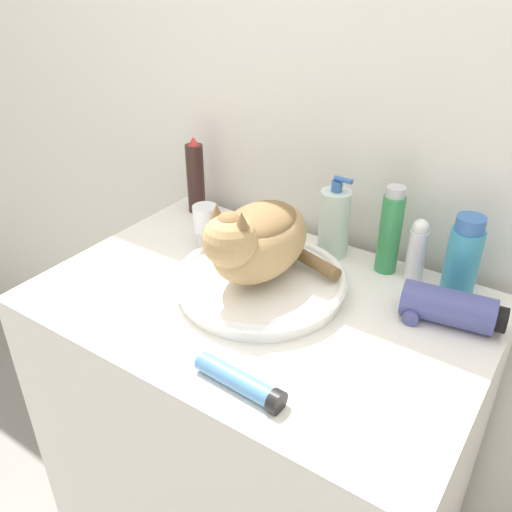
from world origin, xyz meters
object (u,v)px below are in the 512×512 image
object	(u,v)px
hair_dryer	(447,308)
cream_tube	(240,381)
mouthwash_bottle	(463,257)
cat	(257,238)
faucet	(208,225)
hairspray_can_black	(196,177)
soap_pump_bottle	(334,222)
shampoo_bottle_tall	(390,231)
deodorant_stick	(417,250)

from	to	relation	value
hair_dryer	cream_tube	bearing A→B (deg)	-130.01
mouthwash_bottle	cat	bearing A→B (deg)	-144.40
faucet	hairspray_can_black	bearing A→B (deg)	158.62
mouthwash_bottle	cream_tube	bearing A→B (deg)	-113.37
faucet	mouthwash_bottle	distance (m)	0.56
cat	mouthwash_bottle	xyz separation A→B (m)	(0.34, 0.25, -0.05)
soap_pump_bottle	hair_dryer	xyz separation A→B (m)	(0.31, -0.12, -0.05)
shampoo_bottle_tall	deodorant_stick	bearing A→B (deg)	-0.00
faucet	soap_pump_bottle	world-z (taller)	soap_pump_bottle
cat	shampoo_bottle_tall	distance (m)	0.31
faucet	soap_pump_bottle	xyz separation A→B (m)	(0.25, 0.15, 0.01)
mouthwash_bottle	hairspray_can_black	distance (m)	0.71
mouthwash_bottle	cream_tube	world-z (taller)	mouthwash_bottle
soap_pump_bottle	shampoo_bottle_tall	size ratio (longest dim) A/B	0.97
cat	shampoo_bottle_tall	xyz separation A→B (m)	(0.18, 0.25, -0.04)
shampoo_bottle_tall	cream_tube	bearing A→B (deg)	-96.17
cream_tube	hair_dryer	bearing A→B (deg)	58.99
soap_pump_bottle	mouthwash_bottle	bearing A→B (deg)	0.00
soap_pump_bottle	cream_tube	bearing A→B (deg)	-80.54
cat	hairspray_can_black	bearing A→B (deg)	-122.23
cat	soap_pump_bottle	xyz separation A→B (m)	(0.05, 0.25, -0.05)
cream_tube	mouthwash_bottle	bearing A→B (deg)	66.63
deodorant_stick	hair_dryer	bearing A→B (deg)	-47.17
soap_pump_bottle	cream_tube	distance (m)	0.50
shampoo_bottle_tall	hair_dryer	bearing A→B (deg)	-34.17
mouthwash_bottle	cream_tube	size ratio (longest dim) A/B	1.03
cat	deodorant_stick	world-z (taller)	cat
soap_pump_bottle	cream_tube	world-z (taller)	soap_pump_bottle
cat	hair_dryer	bearing A→B (deg)	111.82
deodorant_stick	cream_tube	distance (m)	0.51
mouthwash_bottle	cream_tube	xyz separation A→B (m)	(-0.21, -0.49, -0.07)
deodorant_stick	hair_dryer	xyz separation A→B (m)	(0.11, -0.12, -0.04)
faucet	hairspray_can_black	world-z (taller)	hairspray_can_black
deodorant_stick	cream_tube	xyz separation A→B (m)	(-0.12, -0.49, -0.05)
deodorant_stick	soap_pump_bottle	world-z (taller)	soap_pump_bottle
cat	faucet	size ratio (longest dim) A/B	1.81
soap_pump_bottle	hairspray_can_black	xyz separation A→B (m)	(-0.41, 0.00, 0.02)
cat	hairspray_can_black	world-z (taller)	cat
hairspray_can_black	cream_tube	size ratio (longest dim) A/B	1.22
faucet	shampoo_bottle_tall	bearing A→B (deg)	43.30
faucet	cat	bearing A→B (deg)	-3.27
deodorant_stick	shampoo_bottle_tall	size ratio (longest dim) A/B	0.71
faucet	soap_pump_bottle	bearing A→B (deg)	53.02
mouthwash_bottle	deodorant_stick	bearing A→B (deg)	-180.00
faucet	cream_tube	distance (m)	0.48
soap_pump_bottle	deodorant_stick	bearing A→B (deg)	-0.00
cat	deodorant_stick	xyz separation A→B (m)	(0.25, 0.25, -0.06)
faucet	cream_tube	bearing A→B (deg)	-23.77
cat	soap_pump_bottle	size ratio (longest dim) A/B	1.41
shampoo_bottle_tall	hair_dryer	xyz separation A→B (m)	(0.17, -0.12, -0.06)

